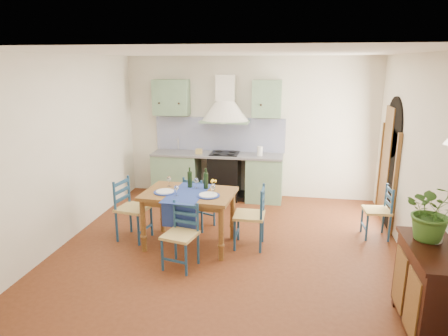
{
  "coord_description": "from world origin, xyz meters",
  "views": [
    {
      "loc": [
        0.83,
        -5.42,
        2.67
      ],
      "look_at": [
        -0.14,
        0.3,
        1.13
      ],
      "focal_mm": 32.0,
      "sensor_mm": 36.0,
      "label": 1
    }
  ],
  "objects_px": {
    "chair_near": "(181,235)",
    "sideboard": "(430,288)",
    "potted_plant": "(433,211)",
    "dining_table": "(189,199)"
  },
  "relations": [
    {
      "from": "chair_near",
      "to": "sideboard",
      "type": "bearing_deg",
      "value": -18.11
    },
    {
      "from": "chair_near",
      "to": "potted_plant",
      "type": "bearing_deg",
      "value": -14.16
    },
    {
      "from": "dining_table",
      "to": "sideboard",
      "type": "height_order",
      "value": "dining_table"
    },
    {
      "from": "dining_table",
      "to": "potted_plant",
      "type": "relative_size",
      "value": 2.26
    },
    {
      "from": "chair_near",
      "to": "sideboard",
      "type": "height_order",
      "value": "sideboard"
    },
    {
      "from": "potted_plant",
      "to": "sideboard",
      "type": "bearing_deg",
      "value": -90.76
    },
    {
      "from": "chair_near",
      "to": "dining_table",
      "type": "bearing_deg",
      "value": 94.77
    },
    {
      "from": "sideboard",
      "to": "chair_near",
      "type": "bearing_deg",
      "value": 161.89
    },
    {
      "from": "dining_table",
      "to": "sideboard",
      "type": "xyz_separation_m",
      "value": [
        2.86,
        -1.57,
        -0.23
      ]
    },
    {
      "from": "dining_table",
      "to": "potted_plant",
      "type": "xyz_separation_m",
      "value": [
        2.87,
        -1.36,
        0.5
      ]
    }
  ]
}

